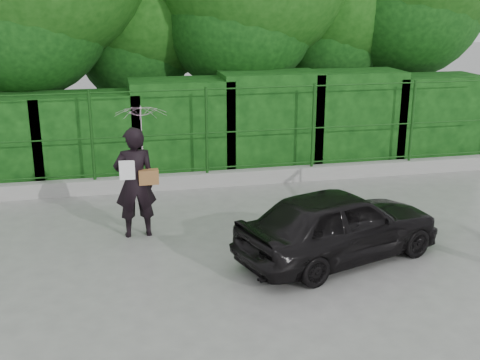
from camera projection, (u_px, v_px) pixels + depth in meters
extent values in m
plane|color=gray|center=(231.00, 283.00, 8.41)|extent=(80.00, 80.00, 0.00)
cube|color=#9E9E99|center=(189.00, 181.00, 12.57)|extent=(14.00, 0.25, 0.30)
cylinder|color=#134010|center=(92.00, 136.00, 11.88)|extent=(0.06, 0.06, 1.80)
cylinder|color=#134010|center=(207.00, 131.00, 12.34)|extent=(0.06, 0.06, 1.80)
cylinder|color=#134010|center=(313.00, 126.00, 12.81)|extent=(0.06, 0.06, 1.80)
cylinder|color=#134010|center=(412.00, 121.00, 13.28)|extent=(0.06, 0.06, 1.80)
cylinder|color=#134010|center=(188.00, 169.00, 12.50)|extent=(13.60, 0.03, 0.03)
cylinder|color=#134010|center=(187.00, 134.00, 12.28)|extent=(13.60, 0.03, 0.03)
cylinder|color=#134010|center=(186.00, 90.00, 12.01)|extent=(13.60, 0.03, 0.03)
cube|color=black|center=(89.00, 137.00, 12.86)|extent=(2.20, 1.20, 1.90)
cube|color=black|center=(182.00, 128.00, 13.24)|extent=(2.20, 1.20, 2.13)
cube|color=black|center=(269.00, 122.00, 13.63)|extent=(2.20, 1.20, 2.24)
cube|color=black|center=(352.00, 118.00, 14.04)|extent=(2.20, 1.20, 2.21)
cube|color=black|center=(430.00, 118.00, 14.46)|extent=(2.20, 1.20, 2.06)
cylinder|color=black|center=(42.00, 68.00, 13.87)|extent=(0.36, 0.36, 4.50)
cylinder|color=black|center=(148.00, 84.00, 15.77)|extent=(0.36, 0.36, 3.25)
sphere|color=#14470F|center=(145.00, 7.00, 15.20)|extent=(3.90, 3.90, 3.90)
cylinder|color=black|center=(249.00, 67.00, 15.20)|extent=(0.36, 0.36, 4.25)
cylinder|color=black|center=(332.00, 76.00, 16.47)|extent=(0.36, 0.36, 3.50)
cylinder|color=black|center=(408.00, 52.00, 16.32)|extent=(0.36, 0.36, 4.75)
imported|color=black|center=(135.00, 183.00, 9.84)|extent=(0.70, 0.48, 1.85)
imported|color=silver|center=(142.00, 129.00, 9.66)|extent=(0.84, 0.86, 0.77)
cube|color=brown|center=(149.00, 177.00, 9.78)|extent=(0.32, 0.15, 0.24)
cube|color=white|center=(127.00, 170.00, 9.63)|extent=(0.25, 0.02, 0.32)
imported|color=black|center=(339.00, 224.00, 9.06)|extent=(3.52, 2.27, 1.11)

